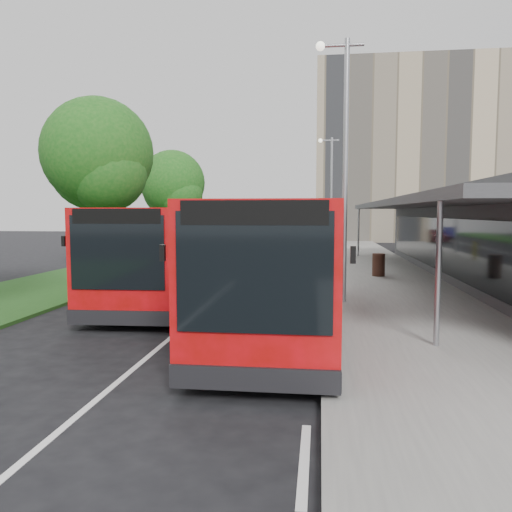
{
  "coord_description": "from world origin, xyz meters",
  "views": [
    {
      "loc": [
        3.46,
        -13.68,
        2.94
      ],
      "look_at": [
        1.35,
        2.63,
        1.5
      ],
      "focal_mm": 35.0,
      "sensor_mm": 36.0,
      "label": 1
    }
  ],
  "objects": [
    {
      "name": "ground",
      "position": [
        0.0,
        0.0,
        0.0
      ],
      "size": [
        120.0,
        120.0,
        0.0
      ],
      "primitive_type": "plane",
      "color": "black",
      "rests_on": "ground"
    },
    {
      "name": "pavement",
      "position": [
        6.0,
        20.0,
        0.07
      ],
      "size": [
        5.0,
        80.0,
        0.15
      ],
      "primitive_type": "cube",
      "color": "slate",
      "rests_on": "ground"
    },
    {
      "name": "grass_verge",
      "position": [
        -7.0,
        20.0,
        0.05
      ],
      "size": [
        5.0,
        80.0,
        0.1
      ],
      "primitive_type": "cube",
      "color": "#1B4315",
      "rests_on": "ground"
    },
    {
      "name": "lane_centre_line",
      "position": [
        0.0,
        15.0,
        0.01
      ],
      "size": [
        0.12,
        70.0,
        0.01
      ],
      "primitive_type": "cube",
      "color": "silver",
      "rests_on": "ground"
    },
    {
      "name": "kerb_dashes",
      "position": [
        3.3,
        19.0,
        0.01
      ],
      "size": [
        0.12,
        56.0,
        0.01
      ],
      "color": "silver",
      "rests_on": "ground"
    },
    {
      "name": "office_block",
      "position": [
        14.0,
        42.0,
        9.0
      ],
      "size": [
        22.0,
        12.0,
        18.0
      ],
      "primitive_type": "cube",
      "color": "tan",
      "rests_on": "ground"
    },
    {
      "name": "station_building",
      "position": [
        10.86,
        8.0,
        2.04
      ],
      "size": [
        7.7,
        26.0,
        4.0
      ],
      "color": "#313134",
      "rests_on": "ground"
    },
    {
      "name": "tree_mid",
      "position": [
        -7.01,
        9.05,
        5.38
      ],
      "size": [
        5.19,
        5.19,
        8.33
      ],
      "color": "black",
      "rests_on": "ground"
    },
    {
      "name": "tree_far",
      "position": [
        -7.01,
        21.05,
        4.74
      ],
      "size": [
        4.58,
        4.58,
        7.35
      ],
      "color": "black",
      "rests_on": "ground"
    },
    {
      "name": "lamp_post_near",
      "position": [
        4.12,
        2.0,
        4.72
      ],
      "size": [
        1.44,
        0.28,
        8.0
      ],
      "color": "#919499",
      "rests_on": "pavement"
    },
    {
      "name": "lamp_post_far",
      "position": [
        4.12,
        22.0,
        4.72
      ],
      "size": [
        1.44,
        0.28,
        8.0
      ],
      "color": "#919499",
      "rests_on": "pavement"
    },
    {
      "name": "bus_main",
      "position": [
        2.44,
        -0.86,
        1.61
      ],
      "size": [
        3.02,
        11.14,
        3.15
      ],
      "rotation": [
        0.0,
        0.0,
        0.01
      ],
      "color": "red",
      "rests_on": "ground"
    },
    {
      "name": "bus_second",
      "position": [
        -1.59,
        2.98,
        1.57
      ],
      "size": [
        3.26,
        10.91,
        3.05
      ],
      "rotation": [
        0.0,
        0.0,
        0.05
      ],
      "color": "red",
      "rests_on": "ground"
    },
    {
      "name": "litter_bin",
      "position": [
        6.02,
        8.64,
        0.64
      ],
      "size": [
        0.72,
        0.72,
        0.99
      ],
      "primitive_type": "cylinder",
      "rotation": [
        0.0,
        0.0,
        0.39
      ],
      "color": "#3B2118",
      "rests_on": "pavement"
    },
    {
      "name": "bollard",
      "position": [
        4.43,
        16.93,
        0.7
      ],
      "size": [
        0.22,
        0.22,
        1.11
      ],
      "primitive_type": "cylinder",
      "rotation": [
        0.0,
        0.0,
        -0.3
      ],
      "color": "#D9D40B",
      "rests_on": "pavement"
    },
    {
      "name": "car_near",
      "position": [
        2.02,
        37.52,
        0.68
      ],
      "size": [
        1.79,
        4.09,
        1.37
      ],
      "primitive_type": "imported",
      "rotation": [
        0.0,
        0.0,
        -0.04
      ],
      "color": "#530B18",
      "rests_on": "ground"
    },
    {
      "name": "car_far",
      "position": [
        -0.89,
        45.02,
        0.65
      ],
      "size": [
        1.96,
        4.09,
        1.29
      ],
      "primitive_type": "imported",
      "rotation": [
        0.0,
        0.0,
        0.16
      ],
      "color": "navy",
      "rests_on": "ground"
    }
  ]
}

